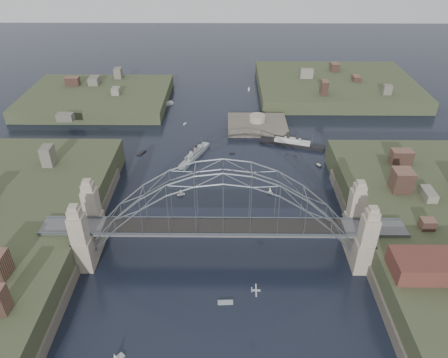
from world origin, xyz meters
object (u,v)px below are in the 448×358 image
bridge (223,213)px  naval_cruiser_near (194,155)px  fort_island (257,129)px  wharf_shed (443,266)px  naval_cruiser_far (158,106)px  ocean_liner (292,144)px

bridge → naval_cruiser_near: size_ratio=4.71×
bridge → fort_island: bearing=80.3°
wharf_shed → naval_cruiser_far: (-72.31, 103.14, -9.21)m
bridge → ocean_liner: 61.79m
wharf_shed → naval_cruiser_near: bearing=131.4°
naval_cruiser_near → ocean_liner: 34.79m
bridge → wharf_shed: size_ratio=4.20×
naval_cruiser_near → ocean_liner: ocean_liner is taller
fort_island → ocean_liner: fort_island is taller
bridge → fort_island: 72.14m
naval_cruiser_far → fort_island: bearing=-25.4°
bridge → ocean_liner: (23.57, 55.95, -11.46)m
fort_island → naval_cruiser_near: (-22.18, -22.49, 1.20)m
bridge → naval_cruiser_far: (-28.31, 89.14, -11.54)m
bridge → naval_cruiser_far: 94.23m
fort_island → wharf_shed: size_ratio=1.10×
naval_cruiser_far → ocean_liner: bearing=-32.6°
bridge → ocean_liner: bearing=67.2°
fort_island → wharf_shed: bearing=-69.1°
naval_cruiser_near → fort_island: bearing=45.4°
ocean_liner → wharf_shed: bearing=-73.7°
naval_cruiser_near → ocean_liner: bearing=14.0°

